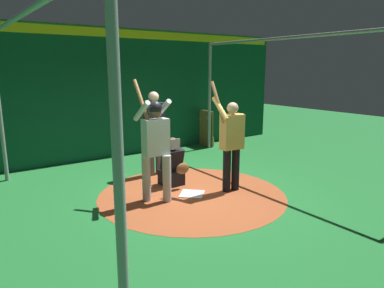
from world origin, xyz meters
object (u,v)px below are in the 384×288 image
home_plate (192,194)px  umpire (154,128)px  catcher (173,167)px  bat_rack (203,129)px  batter (155,141)px  visitor (231,140)px

home_plate → umpire: size_ratio=0.23×
catcher → bat_rack: 3.86m
batter → visitor: size_ratio=1.02×
home_plate → catcher: 0.75m
batter → umpire: batter is taller
home_plate → batter: (-0.11, -0.69, 1.05)m
home_plate → catcher: (-0.66, -0.00, 0.37)m
home_plate → bat_rack: bat_rack is taller
catcher → bat_rack: (-2.68, 2.78, 0.11)m
batter → catcher: 1.11m
visitor → bat_rack: size_ratio=1.94×
umpire → visitor: 1.85m
umpire → bat_rack: (-1.83, 2.70, -0.52)m
catcher → batter: bearing=-51.1°
visitor → bat_rack: bearing=155.8°
home_plate → catcher: bearing=-179.6°
visitor → bat_rack: visitor is taller
umpire → visitor: visitor is taller
bat_rack → batter: bearing=-47.0°
home_plate → bat_rack: 4.37m
batter → bat_rack: size_ratio=1.99×
catcher → home_plate: bearing=0.4°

